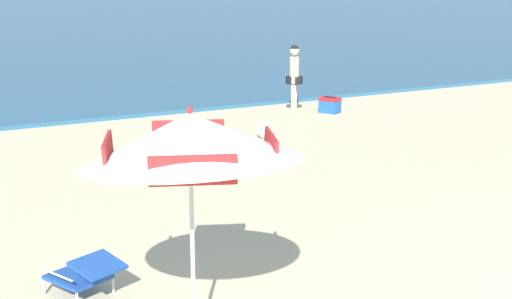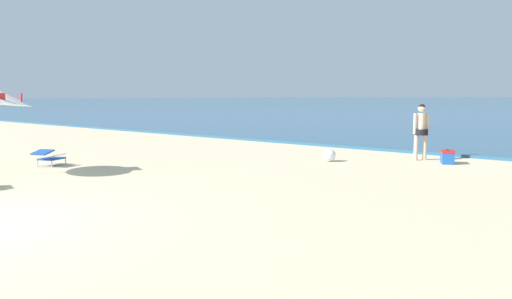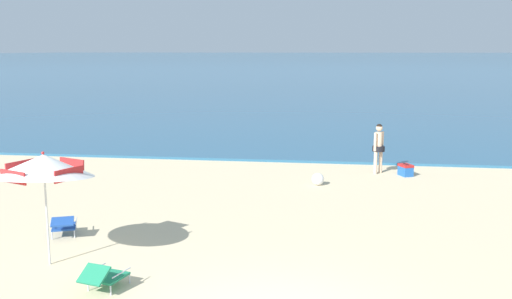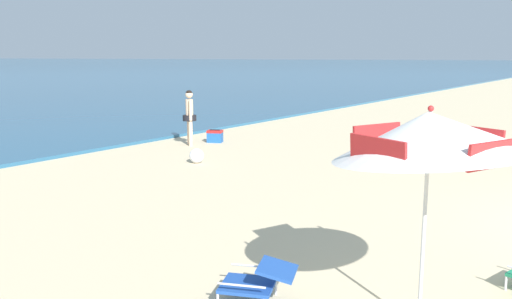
% 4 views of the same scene
% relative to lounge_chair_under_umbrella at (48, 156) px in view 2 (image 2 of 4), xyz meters
% --- Properties ---
extents(lounge_chair_under_umbrella, '(0.81, 0.98, 0.49)m').
position_rel_lounge_chair_under_umbrella_xyz_m(lounge_chair_under_umbrella, '(0.00, 0.00, 0.00)').
color(lounge_chair_under_umbrella, '#1E4799').
rests_on(lounge_chair_under_umbrella, ground).
extents(person_standing_near_shore, '(0.43, 0.43, 1.75)m').
position_rel_lounge_chair_under_umbrella_xyz_m(person_standing_near_shore, '(7.69, 8.03, 0.73)').
color(person_standing_near_shore, beige).
rests_on(person_standing_near_shore, ground).
extents(cooler_box, '(0.53, 0.60, 0.43)m').
position_rel_lounge_chair_under_umbrella_xyz_m(cooler_box, '(8.61, 7.76, -0.08)').
color(cooler_box, '#1E56A8').
rests_on(cooler_box, ground).
extents(beach_ball, '(0.39, 0.39, 0.39)m').
position_rel_lounge_chair_under_umbrella_xyz_m(beach_ball, '(5.67, 5.96, -0.08)').
color(beach_ball, white).
rests_on(beach_ball, ground).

